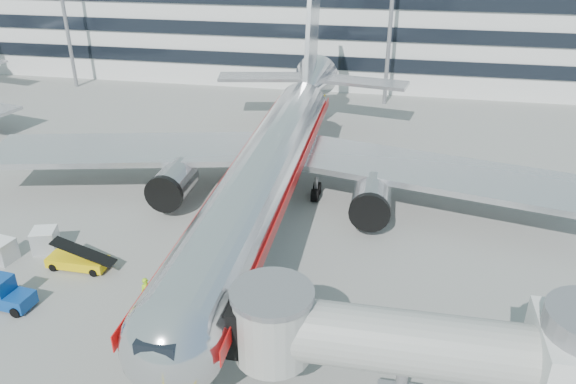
% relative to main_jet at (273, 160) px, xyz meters
% --- Properties ---
extents(ground, '(180.00, 180.00, 0.00)m').
position_rel_main_jet_xyz_m(ground, '(0.00, -11.72, -4.23)').
color(ground, gray).
rests_on(ground, ground).
extents(lead_in_line, '(0.25, 70.00, 0.01)m').
position_rel_main_jet_xyz_m(lead_in_line, '(0.00, -1.72, -4.23)').
color(lead_in_line, yellow).
rests_on(lead_in_line, ground).
extents(main_jet, '(50.95, 48.70, 16.06)m').
position_rel_main_jet_xyz_m(main_jet, '(0.00, 0.00, 0.00)').
color(main_jet, silver).
rests_on(main_jet, ground).
extents(jet_bridge, '(17.80, 4.50, 7.00)m').
position_rel_main_jet_xyz_m(jet_bridge, '(12.18, -19.72, -0.36)').
color(jet_bridge, silver).
rests_on(jet_bridge, ground).
extents(terminal, '(150.00, 24.25, 15.60)m').
position_rel_main_jet_xyz_m(terminal, '(0.00, 46.23, 3.57)').
color(terminal, silver).
rests_on(terminal, ground).
extents(belt_loader, '(4.37, 1.66, 2.09)m').
position_rel_main_jet_xyz_m(belt_loader, '(-11.30, -11.39, -3.64)').
color(belt_loader, yellow).
rests_on(belt_loader, ground).
extents(baggage_tug, '(2.85, 1.99, 2.02)m').
position_rel_main_jet_xyz_m(baggage_tug, '(-13.29, -16.07, -3.36)').
color(baggage_tug, navy).
rests_on(baggage_tug, ground).
extents(cargo_container_right, '(2.02, 2.02, 1.72)m').
position_rel_main_jet_xyz_m(cargo_container_right, '(-14.72, -9.76, -3.37)').
color(cargo_container_right, silver).
rests_on(cargo_container_right, ground).
extents(cargo_container_front, '(1.73, 1.73, 1.60)m').
position_rel_main_jet_xyz_m(cargo_container_front, '(-16.92, -11.52, -3.43)').
color(cargo_container_front, silver).
rests_on(cargo_container_front, ground).
extents(ramp_worker, '(0.88, 0.84, 2.03)m').
position_rel_main_jet_xyz_m(ramp_worker, '(-4.88, -14.42, -3.22)').
color(ramp_worker, '#99D516').
rests_on(ramp_worker, ground).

